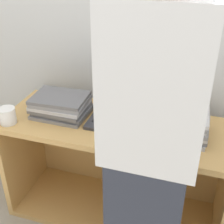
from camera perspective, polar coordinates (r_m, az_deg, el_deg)
wall_back at (r=1.95m, az=4.11°, el=16.02°), size 8.00×0.05×2.40m
cart at (r=2.07m, az=1.24°, el=-9.45°), size 1.35×0.52×0.70m
laptop_open at (r=1.84m, az=1.29°, el=0.05°), size 0.32×0.35×0.23m
laptop_stack_left at (r=1.90m, az=-9.33°, el=1.17°), size 0.34×0.26×0.12m
laptop_stack_right at (r=1.72m, az=11.94°, el=-1.90°), size 0.34×0.25×0.14m
person at (r=1.32m, az=6.79°, el=-7.41°), size 0.40×0.53×1.72m
mug at (r=1.89m, az=-18.57°, el=-0.65°), size 0.10×0.10×0.10m
inventory_tag at (r=1.63m, az=11.92°, el=-0.65°), size 0.06×0.02×0.01m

